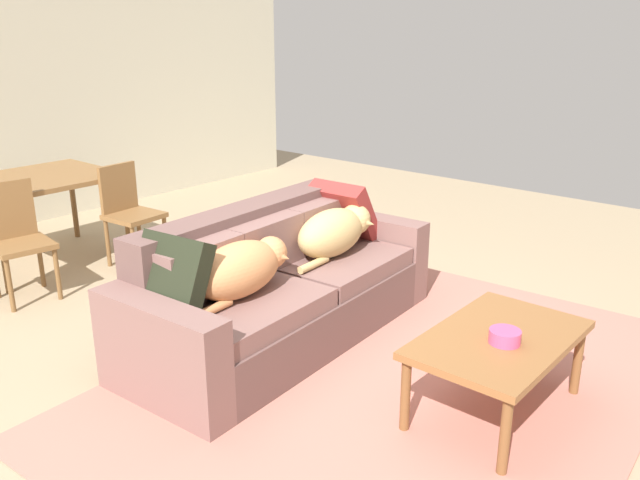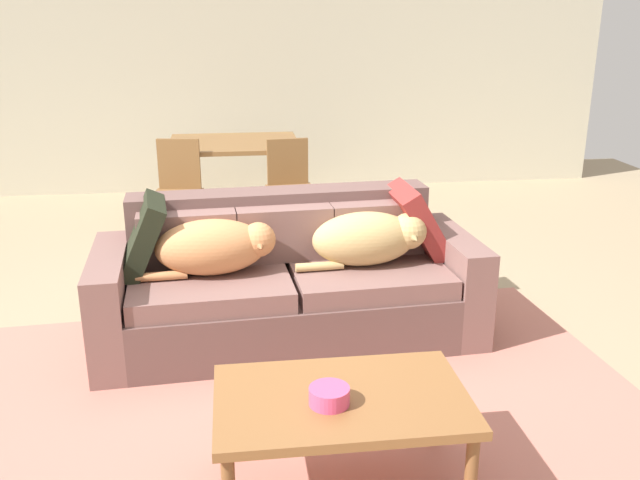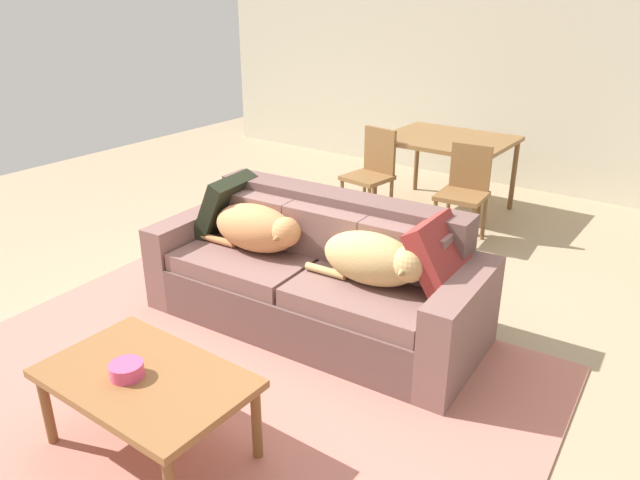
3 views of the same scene
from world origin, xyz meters
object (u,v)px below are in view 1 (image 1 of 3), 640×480
object	(u,v)px
throw_pillow_by_right_arm	(344,211)
dining_chair_near_left	(17,235)
dog_on_left_cushion	(242,268)
coffee_table	(499,345)
dog_on_right_cushion	(335,231)
bowl_on_coffee_table	(505,337)
dining_chair_near_right	(129,209)
throw_pillow_by_left_arm	(170,277)
couch	(278,290)
dining_table	(37,185)

from	to	relation	value
throw_pillow_by_right_arm	dining_chair_near_left	distance (m)	2.43
dog_on_left_cushion	coffee_table	distance (m)	1.49
dog_on_right_cushion	bowl_on_coffee_table	bearing A→B (deg)	-110.95
bowl_on_coffee_table	dining_chair_near_right	bearing A→B (deg)	87.33
coffee_table	dining_chair_near_right	bearing A→B (deg)	88.25
dog_on_right_cushion	dining_chair_near_left	distance (m)	2.38
throw_pillow_by_right_arm	dining_chair_near_right	size ratio (longest dim) A/B	0.53
coffee_table	throw_pillow_by_left_arm	bearing A→B (deg)	121.41
throw_pillow_by_left_arm	bowl_on_coffee_table	world-z (taller)	throw_pillow_by_left_arm
couch	dining_chair_near_left	xyz separation A→B (m)	(-0.76, 1.94, 0.16)
throw_pillow_by_left_arm	dining_table	bearing A→B (deg)	77.59
coffee_table	couch	bearing A→B (deg)	93.33
dog_on_right_cushion	dining_table	bearing A→B (deg)	102.71
throw_pillow_by_right_arm	dining_table	xyz separation A→B (m)	(-1.10, 2.43, 0.02)
couch	dog_on_left_cushion	xyz separation A→B (m)	(-0.41, -0.11, 0.30)
throw_pillow_by_left_arm	throw_pillow_by_right_arm	bearing A→B (deg)	3.59
throw_pillow_by_left_arm	dining_chair_near_left	bearing A→B (deg)	88.02
throw_pillow_by_right_arm	dining_chair_near_right	xyz separation A→B (m)	(-0.63, 1.82, -0.18)
dog_on_right_cushion	coffee_table	xyz separation A→B (m)	(-0.40, -1.42, -0.23)
throw_pillow_by_right_arm	throw_pillow_by_left_arm	bearing A→B (deg)	-176.41
dining_chair_near_left	dining_chair_near_right	size ratio (longest dim) A/B	1.02
couch	throw_pillow_by_left_arm	bearing A→B (deg)	176.13
dining_chair_near_right	dining_chair_near_left	bearing A→B (deg)	174.61
couch	throw_pillow_by_left_arm	xyz separation A→B (m)	(-0.83, 0.00, 0.34)
dog_on_right_cushion	dining_table	world-z (taller)	dog_on_right_cushion
dog_on_left_cushion	dining_chair_near_right	xyz separation A→B (m)	(0.60, 2.04, -0.14)
dog_on_right_cushion	throw_pillow_by_left_arm	world-z (taller)	throw_pillow_by_left_arm
dog_on_left_cushion	dining_table	bearing A→B (deg)	83.46
dog_on_right_cushion	dining_chair_near_left	bearing A→B (deg)	118.31
dining_chair_near_left	throw_pillow_by_right_arm	bearing A→B (deg)	-41.32
dog_on_right_cushion	dining_chair_near_right	distance (m)	2.04
dog_on_left_cushion	dog_on_right_cushion	size ratio (longest dim) A/B	1.00
bowl_on_coffee_table	coffee_table	bearing A→B (deg)	42.67
throw_pillow_by_right_arm	coffee_table	bearing A→B (deg)	-114.62
bowl_on_coffee_table	dog_on_left_cushion	bearing A→B (deg)	107.03
dining_chair_near_right	dining_table	bearing A→B (deg)	122.64
dining_chair_near_left	couch	bearing A→B (deg)	-60.77
throw_pillow_by_right_arm	dog_on_left_cushion	bearing A→B (deg)	-169.76
dog_on_left_cushion	dining_chair_near_left	bearing A→B (deg)	96.19
coffee_table	dining_chair_near_right	world-z (taller)	dining_chair_near_right
dining_chair_near_left	bowl_on_coffee_table	bearing A→B (deg)	-69.49
dog_on_left_cushion	dining_chair_near_left	world-z (taller)	dining_chair_near_left
dog_on_right_cushion	couch	bearing A→B (deg)	167.22
coffee_table	bowl_on_coffee_table	distance (m)	0.12
dining_chair_near_right	coffee_table	bearing A→B (deg)	-96.77
throw_pillow_by_right_arm	dining_chair_near_right	distance (m)	1.94
couch	dining_chair_near_left	bearing A→B (deg)	107.95
dining_chair_near_left	dog_on_left_cushion	bearing A→B (deg)	-72.53
bowl_on_coffee_table	dining_table	world-z (taller)	dining_table
dog_on_right_cushion	coffee_table	bearing A→B (deg)	-109.43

